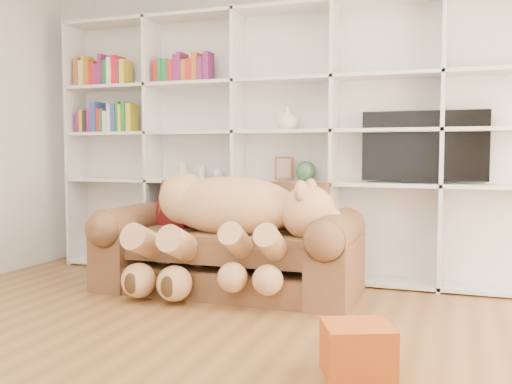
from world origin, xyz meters
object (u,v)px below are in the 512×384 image
at_px(gift_box, 358,350).
at_px(teddy_bear, 229,218).
at_px(sofa, 229,250).
at_px(tv, 424,148).

bearing_deg(gift_box, teddy_bear, 133.79).
relative_size(sofa, tv, 2.06).
height_order(gift_box, tv, tv).
relative_size(gift_box, tv, 0.33).
xyz_separation_m(teddy_bear, tv, (1.40, 0.83, 0.55)).
bearing_deg(tv, sofa, -155.97).
xyz_separation_m(teddy_bear, gift_box, (1.21, -1.27, -0.48)).
distance_m(sofa, tv, 1.81).
relative_size(sofa, teddy_bear, 1.31).
xyz_separation_m(gift_box, tv, (0.18, 2.09, 1.02)).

